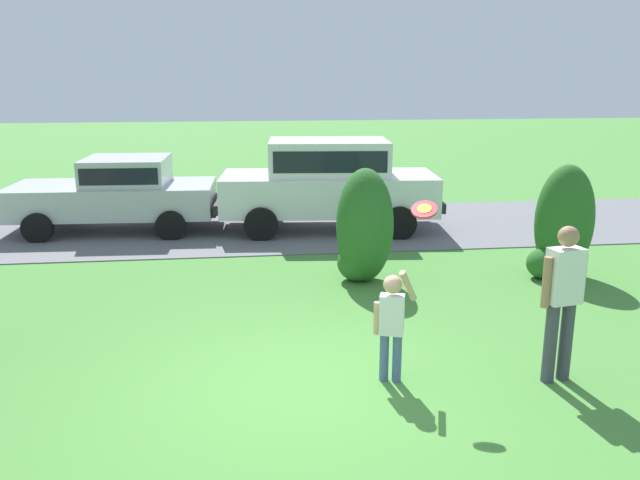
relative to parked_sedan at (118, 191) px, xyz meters
name	(u,v)px	position (x,y,z in m)	size (l,w,h in m)	color
ground_plane	(294,388)	(3.11, -7.65, -0.85)	(80.00, 80.00, 0.00)	#478438
driveway_strip	(266,228)	(3.11, -0.24, -0.84)	(28.00, 4.40, 0.02)	slate
shrub_near_tree	(364,230)	(4.53, -4.06, -0.01)	(0.91, 1.06, 1.84)	#286023
shrub_centre_left	(562,225)	(7.81, -4.19, 0.02)	(1.12, 0.83, 1.86)	#286023
parked_sedan	(118,191)	(0.00, 0.00, 0.00)	(4.46, 2.22, 1.56)	silver
parked_suv	(328,180)	(4.45, -0.44, 0.23)	(4.83, 2.39, 1.92)	white
child_thrower	(392,319)	(4.17, -7.59, -0.13)	(0.48, 0.23, 1.29)	#4C608C
frisbee	(424,209)	(4.55, -7.38, 1.02)	(0.31, 0.26, 0.20)	red
adult_onlooker	(563,295)	(5.98, -7.80, 0.13)	(0.52, 0.28, 1.74)	#3F3F4C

